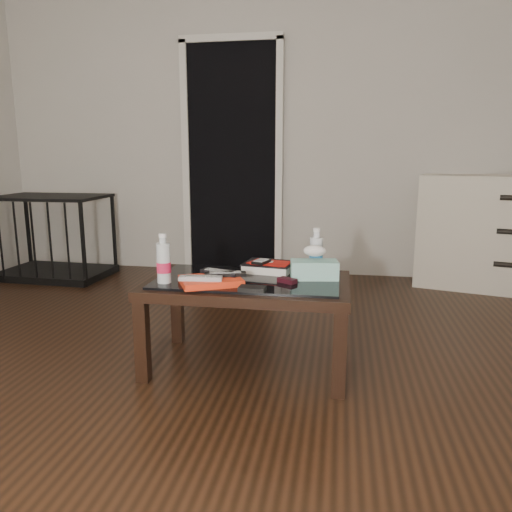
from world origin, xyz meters
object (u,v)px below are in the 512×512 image
Objects in this scene: dresser at (499,233)px; textbook at (269,267)px; tissue_box at (314,270)px; water_bottle_right at (316,251)px; pet_crate at (55,251)px; water_bottle_left at (164,258)px; coffee_table at (248,291)px.

dresser reaches higher than textbook.
textbook is at bearing 145.53° from tissue_box.
water_bottle_right is at bearing 79.06° from tissue_box.
pet_crate is at bearing 148.80° from water_bottle_right.
tissue_box reaches higher than textbook.
pet_crate is 2.39m from water_bottle_left.
pet_crate reaches higher than water_bottle_right.
dresser is at bearing 54.18° from textbook.
water_bottle_left is at bearing -157.38° from water_bottle_right.
dresser is 2.21m from tissue_box.
dresser is 5.42× the size of water_bottle_left.
pet_crate is 2.53m from textbook.
coffee_table is 0.45m from water_bottle_left.
coffee_table is 2.56m from pet_crate.
dresser is 5.16× the size of textbook.
dresser reaches higher than water_bottle_right.
coffee_table is at bearing -35.42° from pet_crate.
water_bottle_right reaches higher than textbook.
pet_crate is 3.89× the size of water_bottle_right.
pet_crate reaches higher than water_bottle_left.
dresser is at bearing 43.26° from water_bottle_left.
dresser reaches higher than coffee_table.
textbook is (-1.60, -1.63, 0.03)m from dresser.
tissue_box is at bearing 9.32° from coffee_table.
dresser is 5.61× the size of tissue_box.
pet_crate is at bearing 155.01° from textbook.
pet_crate is at bearing 133.64° from water_bottle_left.
water_bottle_right is (-1.36, -1.65, 0.13)m from dresser.
water_bottle_left and water_bottle_right have the same top height.
textbook is (2.10, -1.40, 0.25)m from pet_crate.
dresser reaches higher than pet_crate.
pet_crate is 4.02× the size of tissue_box.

